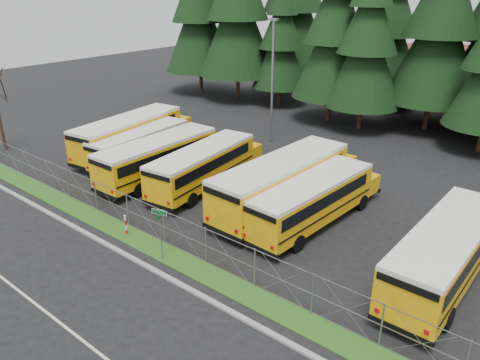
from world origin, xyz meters
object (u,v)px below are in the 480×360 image
(bus_6, at_px, (315,201))
(street_sign, at_px, (160,224))
(light_standard, at_px, (272,78))
(bus_2, at_px, (162,158))
(striped_bollard, at_px, (126,225))
(bus_3, at_px, (206,167))
(bus_east, at_px, (447,253))
(bus_0, at_px, (132,135))
(bus_5, at_px, (286,183))
(bus_1, at_px, (144,146))

(bus_6, distance_m, street_sign, 8.98)
(street_sign, relative_size, light_standard, 0.28)
(light_standard, bearing_deg, bus_2, -96.55)
(light_standard, bearing_deg, striped_bollard, -79.85)
(bus_3, distance_m, bus_east, 15.97)
(bus_0, relative_size, bus_5, 0.95)
(bus_1, bearing_deg, street_sign, -41.44)
(bus_east, bearing_deg, street_sign, -147.94)
(bus_0, relative_size, bus_1, 1.16)
(bus_6, relative_size, bus_east, 0.95)
(bus_3, relative_size, bus_east, 0.94)
(bus_5, bearing_deg, bus_0, -179.31)
(street_sign, bearing_deg, striped_bollard, 172.42)
(bus_5, distance_m, light_standard, 13.17)
(bus_6, bearing_deg, street_sign, -111.90)
(striped_bollard, bearing_deg, bus_0, 139.36)
(bus_2, bearing_deg, bus_6, 3.23)
(bus_5, relative_size, bus_6, 1.15)
(bus_6, height_order, striped_bollard, bus_6)
(bus_5, xyz_separation_m, light_standard, (-8.04, 9.67, 3.90))
(bus_3, height_order, bus_6, bus_6)
(bus_east, bearing_deg, light_standard, 148.09)
(bus_2, relative_size, bus_3, 1.03)
(bus_5, distance_m, bus_6, 2.55)
(bus_0, xyz_separation_m, street_sign, (13.50, -9.10, 0.51))
(striped_bollard, height_order, light_standard, light_standard)
(street_sign, bearing_deg, bus_2, 137.66)
(bus_1, distance_m, light_standard, 11.84)
(bus_0, bearing_deg, bus_1, -26.03)
(bus_2, xyz_separation_m, bus_5, (9.33, 1.53, 0.17))
(street_sign, bearing_deg, bus_0, 146.01)
(bus_1, bearing_deg, bus_5, -3.05)
(bus_east, height_order, light_standard, light_standard)
(bus_5, relative_size, street_sign, 4.36)
(bus_0, distance_m, bus_6, 17.38)
(bus_3, height_order, bus_east, bus_east)
(bus_0, height_order, bus_2, bus_0)
(bus_0, height_order, light_standard, light_standard)
(bus_1, xyz_separation_m, bus_5, (12.66, 0.40, 0.30))
(street_sign, height_order, striped_bollard, street_sign)
(bus_1, relative_size, bus_5, 0.82)
(bus_2, distance_m, bus_3, 3.49)
(bus_0, xyz_separation_m, light_standard, (6.86, 9.33, 3.98))
(bus_2, height_order, bus_3, bus_2)
(bus_east, bearing_deg, striped_bollard, -155.70)
(bus_3, height_order, bus_5, bus_5)
(bus_2, bearing_deg, bus_5, 8.37)
(bus_0, bearing_deg, bus_5, -9.07)
(bus_0, height_order, striped_bollard, bus_0)
(bus_2, height_order, bus_5, bus_5)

